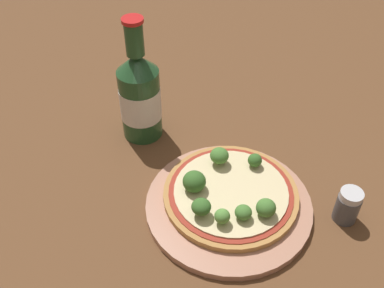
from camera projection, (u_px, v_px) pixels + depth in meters
name	position (u px, v px, depth m)	size (l,w,h in m)	color
ground_plane	(223.00, 211.00, 0.68)	(3.00, 3.00, 0.00)	brown
plate	(227.00, 204.00, 0.69)	(0.25, 0.25, 0.01)	tan
pizza	(231.00, 193.00, 0.68)	(0.21, 0.21, 0.01)	#B77F42
broccoli_floret_0	(194.00, 181.00, 0.67)	(0.04, 0.04, 0.03)	#6B8E51
broccoli_floret_1	(266.00, 208.00, 0.64)	(0.03, 0.03, 0.03)	#6B8E51
broccoli_floret_2	(219.00, 156.00, 0.71)	(0.03, 0.03, 0.03)	#6B8E51
broccoli_floret_3	(222.00, 216.00, 0.63)	(0.02, 0.02, 0.02)	#6B8E51
broccoli_floret_4	(200.00, 206.00, 0.64)	(0.03, 0.03, 0.03)	#6B8E51
broccoli_floret_5	(242.00, 213.00, 0.63)	(0.02, 0.02, 0.02)	#6B8E51
broccoli_floret_6	(255.00, 160.00, 0.71)	(0.02, 0.02, 0.02)	#6B8E51
beer_bottle	(140.00, 95.00, 0.76)	(0.07, 0.07, 0.22)	#234C28
pepper_shaker	(348.00, 206.00, 0.66)	(0.04, 0.04, 0.06)	#4C4C51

